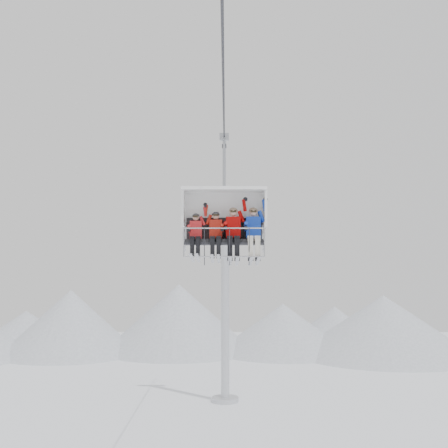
{
  "coord_description": "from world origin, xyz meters",
  "views": [
    {
      "loc": [
        0.06,
        -16.24,
        9.25
      ],
      "look_at": [
        0.0,
        0.0,
        10.39
      ],
      "focal_mm": 45.0,
      "sensor_mm": 36.0,
      "label": 1
    }
  ],
  "objects_px": {
    "skier_center_left": "(216,233)",
    "skier_far_left": "(196,234)",
    "skier_far_right": "(253,231)",
    "lift_tower_right": "(225,315)",
    "chairlift_carrier": "(224,217)",
    "skier_center_right": "(233,231)"
  },
  "relations": [
    {
      "from": "skier_center_right",
      "to": "skier_far_left",
      "type": "bearing_deg",
      "value": -178.92
    },
    {
      "from": "skier_far_left",
      "to": "skier_center_left",
      "type": "height_order",
      "value": "skier_center_left"
    },
    {
      "from": "skier_far_left",
      "to": "skier_far_right",
      "type": "xyz_separation_m",
      "value": [
        1.82,
        0.02,
        0.08
      ]
    },
    {
      "from": "chairlift_carrier",
      "to": "skier_center_right",
      "type": "height_order",
      "value": "chairlift_carrier"
    },
    {
      "from": "lift_tower_right",
      "to": "skier_far_left",
      "type": "distance_m",
      "value": 21.16
    },
    {
      "from": "skier_far_left",
      "to": "skier_center_right",
      "type": "xyz_separation_m",
      "value": [
        1.18,
        0.02,
        0.08
      ]
    },
    {
      "from": "skier_center_left",
      "to": "skier_far_left",
      "type": "bearing_deg",
      "value": -179.37
    },
    {
      "from": "chairlift_carrier",
      "to": "skier_far_right",
      "type": "distance_m",
      "value": 1.08
    },
    {
      "from": "skier_center_left",
      "to": "skier_far_right",
      "type": "relative_size",
      "value": 0.94
    },
    {
      "from": "chairlift_carrier",
      "to": "skier_center_left",
      "type": "bearing_deg",
      "value": -129.76
    },
    {
      "from": "skier_center_left",
      "to": "skier_center_right",
      "type": "height_order",
      "value": "skier_center_right"
    },
    {
      "from": "skier_far_right",
      "to": "chairlift_carrier",
      "type": "bearing_deg",
      "value": 161.79
    },
    {
      "from": "skier_far_left",
      "to": "skier_center_right",
      "type": "bearing_deg",
      "value": 1.08
    },
    {
      "from": "lift_tower_right",
      "to": "skier_far_right",
      "type": "bearing_deg",
      "value": -87.44
    },
    {
      "from": "lift_tower_right",
      "to": "skier_center_right",
      "type": "bearing_deg",
      "value": -89.2
    },
    {
      "from": "skier_far_left",
      "to": "skier_far_right",
      "type": "relative_size",
      "value": 0.94
    },
    {
      "from": "skier_center_left",
      "to": "skier_far_right",
      "type": "xyz_separation_m",
      "value": [
        1.19,
        0.02,
        0.06
      ]
    },
    {
      "from": "skier_far_left",
      "to": "skier_center_left",
      "type": "bearing_deg",
      "value": 0.63
    },
    {
      "from": "skier_center_right",
      "to": "chairlift_carrier",
      "type": "bearing_deg",
      "value": 133.51
    },
    {
      "from": "skier_far_right",
      "to": "skier_far_left",
      "type": "bearing_deg",
      "value": -179.3
    },
    {
      "from": "skier_center_left",
      "to": "chairlift_carrier",
      "type": "bearing_deg",
      "value": 50.24
    },
    {
      "from": "lift_tower_right",
      "to": "skier_center_right",
      "type": "relative_size",
      "value": 7.48
    }
  ]
}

